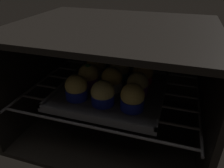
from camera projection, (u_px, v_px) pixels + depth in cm
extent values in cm
cube|color=black|center=(113.00, 125.00, 78.19)|extent=(59.00, 47.00, 1.50)
cube|color=black|center=(113.00, 28.00, 61.14)|extent=(59.00, 47.00, 1.50)
cube|color=black|center=(130.00, 58.00, 88.67)|extent=(59.00, 1.50, 34.00)
cube|color=black|center=(37.00, 71.00, 77.33)|extent=(1.50, 47.00, 34.00)
cube|color=black|center=(208.00, 97.00, 62.00)|extent=(1.50, 47.00, 34.00)
cylinder|color=#4C494C|center=(91.00, 127.00, 55.42)|extent=(54.00, 0.80, 0.80)
cylinder|color=#4C494C|center=(101.00, 111.00, 61.77)|extent=(54.00, 0.80, 0.80)
cylinder|color=#4C494C|center=(110.00, 97.00, 68.12)|extent=(54.00, 0.80, 0.80)
cylinder|color=#4C494C|center=(116.00, 86.00, 74.47)|extent=(54.00, 0.80, 0.80)
cylinder|color=#4C494C|center=(122.00, 77.00, 80.82)|extent=(54.00, 0.80, 0.80)
cylinder|color=#4C494C|center=(127.00, 69.00, 87.17)|extent=(54.00, 0.80, 0.80)
cylinder|color=#4C494C|center=(43.00, 80.00, 78.49)|extent=(0.80, 42.00, 0.80)
cylinder|color=#4C494C|center=(199.00, 105.00, 64.10)|extent=(0.80, 42.00, 0.80)
cube|color=#4C4C51|center=(112.00, 91.00, 69.77)|extent=(33.18, 33.18, 1.20)
cube|color=#4C4C51|center=(93.00, 117.00, 55.71)|extent=(33.18, 0.80, 1.00)
cube|color=#4C4C51|center=(125.00, 68.00, 82.77)|extent=(33.18, 0.80, 1.00)
cube|color=#4C4C51|center=(67.00, 81.00, 73.55)|extent=(0.80, 33.18, 1.00)
cube|color=#4C4C51|center=(163.00, 96.00, 64.92)|extent=(0.80, 33.18, 1.00)
cylinder|color=#1928B7|center=(77.00, 93.00, 64.22)|extent=(6.66, 6.66, 3.09)
sphere|color=#DBBC60|center=(76.00, 86.00, 62.97)|extent=(6.62, 6.62, 6.62)
sphere|color=#28702D|center=(75.00, 78.00, 62.71)|extent=(2.01, 2.01, 2.01)
cylinder|color=#1928B7|center=(102.00, 98.00, 61.64)|extent=(6.66, 6.66, 3.09)
sphere|color=#E0CC7A|center=(102.00, 92.00, 60.57)|extent=(6.80, 6.80, 6.80)
sphere|color=#19511E|center=(102.00, 87.00, 58.80)|extent=(1.98, 1.98, 1.98)
cylinder|color=#1928B7|center=(132.00, 104.00, 59.36)|extent=(6.66, 6.66, 3.09)
sphere|color=#DBBC60|center=(133.00, 95.00, 58.02)|extent=(6.66, 6.66, 6.66)
cylinder|color=#7A238C|center=(89.00, 81.00, 70.94)|extent=(6.66, 6.66, 3.09)
sphere|color=#DBBC60|center=(89.00, 74.00, 69.60)|extent=(6.62, 6.62, 6.62)
sphere|color=#19511E|center=(88.00, 66.00, 67.85)|extent=(1.92, 1.92, 1.92)
cylinder|color=silver|center=(113.00, 85.00, 68.61)|extent=(6.66, 6.66, 3.09)
sphere|color=gold|center=(113.00, 78.00, 67.34)|extent=(6.79, 6.79, 6.79)
cylinder|color=#7A238C|center=(137.00, 89.00, 66.61)|extent=(6.66, 6.66, 3.09)
sphere|color=#E0CC7A|center=(138.00, 83.00, 65.62)|extent=(6.62, 6.62, 6.62)
cylinder|color=silver|center=(96.00, 71.00, 77.89)|extent=(6.66, 6.66, 3.09)
sphere|color=gold|center=(96.00, 65.00, 76.73)|extent=(7.09, 7.09, 7.09)
sphere|color=#1E6023|center=(93.00, 59.00, 75.37)|extent=(1.70, 1.70, 1.70)
cylinder|color=#0C8C84|center=(120.00, 74.00, 75.90)|extent=(6.66, 6.66, 3.09)
sphere|color=#E0CC7A|center=(120.00, 68.00, 74.89)|extent=(6.95, 6.95, 6.95)
cylinder|color=red|center=(143.00, 77.00, 73.41)|extent=(6.66, 6.66, 3.09)
sphere|color=gold|center=(143.00, 72.00, 72.37)|extent=(7.15, 7.15, 7.15)
sphere|color=#28702D|center=(144.00, 65.00, 71.76)|extent=(1.61, 1.61, 1.61)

